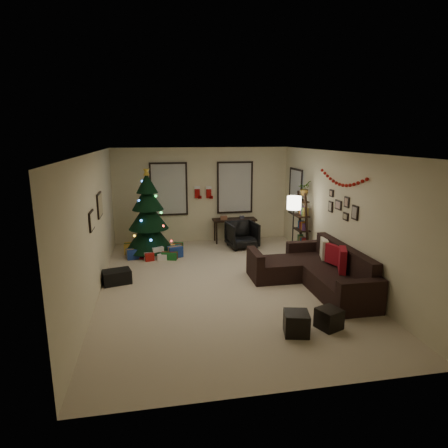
{
  "coord_description": "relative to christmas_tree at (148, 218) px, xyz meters",
  "views": [
    {
      "loc": [
        -1.37,
        -7.33,
        3.01
      ],
      "look_at": [
        0.1,
        0.6,
        1.15
      ],
      "focal_mm": 30.68,
      "sensor_mm": 36.0,
      "label": 1
    }
  ],
  "objects": [
    {
      "name": "floor",
      "position": [
        1.53,
        -2.45,
        -0.95
      ],
      "size": [
        7.0,
        7.0,
        0.0
      ],
      "primitive_type": "plane",
      "color": "beige",
      "rests_on": "ground"
    },
    {
      "name": "ceiling",
      "position": [
        1.53,
        -2.45,
        1.75
      ],
      "size": [
        7.0,
        7.0,
        0.0
      ],
      "primitive_type": "plane",
      "rotation": [
        3.14,
        0.0,
        0.0
      ],
      "color": "white",
      "rests_on": "floor"
    },
    {
      "name": "wall_back",
      "position": [
        1.53,
        1.05,
        0.4
      ],
      "size": [
        5.0,
        0.0,
        5.0
      ],
      "primitive_type": "plane",
      "rotation": [
        1.57,
        0.0,
        0.0
      ],
      "color": "beige",
      "rests_on": "floor"
    },
    {
      "name": "wall_front",
      "position": [
        1.53,
        -5.95,
        0.4
      ],
      "size": [
        5.0,
        0.0,
        5.0
      ],
      "primitive_type": "plane",
      "rotation": [
        -1.57,
        0.0,
        0.0
      ],
      "color": "beige",
      "rests_on": "floor"
    },
    {
      "name": "wall_left",
      "position": [
        -0.97,
        -2.45,
        0.4
      ],
      "size": [
        0.0,
        7.0,
        7.0
      ],
      "primitive_type": "plane",
      "rotation": [
        1.57,
        0.0,
        1.57
      ],
      "color": "beige",
      "rests_on": "floor"
    },
    {
      "name": "wall_right",
      "position": [
        4.03,
        -2.45,
        0.4
      ],
      "size": [
        0.0,
        7.0,
        7.0
      ],
      "primitive_type": "plane",
      "rotation": [
        1.57,
        0.0,
        -1.57
      ],
      "color": "beige",
      "rests_on": "floor"
    },
    {
      "name": "window_back_left",
      "position": [
        0.58,
        1.02,
        0.6
      ],
      "size": [
        1.05,
        0.06,
        1.5
      ],
      "color": "#728CB2",
      "rests_on": "wall_back"
    },
    {
      "name": "window_back_right",
      "position": [
        2.48,
        1.02,
        0.6
      ],
      "size": [
        1.05,
        0.06,
        1.5
      ],
      "color": "#728CB2",
      "rests_on": "wall_back"
    },
    {
      "name": "window_right_wall",
      "position": [
        4.0,
        0.1,
        0.55
      ],
      "size": [
        0.06,
        0.9,
        1.3
      ],
      "color": "#728CB2",
      "rests_on": "wall_right"
    },
    {
      "name": "christmas_tree",
      "position": [
        0.0,
        0.0,
        0.0
      ],
      "size": [
        1.23,
        1.23,
        2.29
      ],
      "rotation": [
        0.0,
        0.0,
        -0.13
      ],
      "color": "black",
      "rests_on": "floor"
    },
    {
      "name": "presents",
      "position": [
        0.23,
        -0.28,
        -0.83
      ],
      "size": [
        1.5,
        1.02,
        0.3
      ],
      "rotation": [
        0.0,
        0.0,
        -0.42
      ],
      "color": "gold",
      "rests_on": "floor"
    },
    {
      "name": "sofa",
      "position": [
        3.38,
        -2.82,
        -0.67
      ],
      "size": [
        1.85,
        2.69,
        0.86
      ],
      "color": "black",
      "rests_on": "floor"
    },
    {
      "name": "pillow_red_a",
      "position": [
        3.74,
        -3.19,
        -0.31
      ],
      "size": [
        0.3,
        0.48,
        0.47
      ],
      "primitive_type": "cube",
      "rotation": [
        0.0,
        0.0,
        -0.41
      ],
      "color": "maroon",
      "rests_on": "sofa"
    },
    {
      "name": "pillow_red_b",
      "position": [
        3.74,
        -2.82,
        -0.31
      ],
      "size": [
        0.23,
        0.41,
        0.4
      ],
      "primitive_type": "cube",
      "rotation": [
        0.0,
        0.0,
        0.34
      ],
      "color": "maroon",
      "rests_on": "sofa"
    },
    {
      "name": "pillow_cream",
      "position": [
        3.74,
        -2.36,
        -0.32
      ],
      "size": [
        0.24,
        0.44,
        0.43
      ],
      "primitive_type": "cube",
      "rotation": [
        0.0,
        0.0,
        -0.31
      ],
      "color": "beige",
      "rests_on": "sofa"
    },
    {
      "name": "ottoman_near",
      "position": [
        2.25,
        -4.65,
        -0.77
      ],
      "size": [
        0.45,
        0.45,
        0.36
      ],
      "primitive_type": "cube",
      "rotation": [
        0.0,
        0.0,
        -0.23
      ],
      "color": "black",
      "rests_on": "floor"
    },
    {
      "name": "ottoman_far",
      "position": [
        2.84,
        -4.56,
        -0.79
      ],
      "size": [
        0.45,
        0.45,
        0.33
      ],
      "primitive_type": "cube",
      "rotation": [
        0.0,
        0.0,
        0.38
      ],
      "color": "black",
      "rests_on": "floor"
    },
    {
      "name": "desk",
      "position": [
        2.42,
        0.77,
        -0.35
      ],
      "size": [
        1.25,
        0.45,
        0.67
      ],
      "color": "black",
      "rests_on": "floor"
    },
    {
      "name": "desk_chair",
      "position": [
        2.5,
        0.12,
        -0.59
      ],
      "size": [
        0.79,
        0.75,
        0.72
      ],
      "primitive_type": "imported",
      "rotation": [
        0.0,
        0.0,
        0.14
      ],
      "color": "black",
      "rests_on": "floor"
    },
    {
      "name": "bookshelf",
      "position": [
        3.83,
        -0.88,
        -0.15
      ],
      "size": [
        0.3,
        0.49,
        1.66
      ],
      "color": "black",
      "rests_on": "floor"
    },
    {
      "name": "potted_plant",
      "position": [
        3.83,
        -0.88,
        0.85
      ],
      "size": [
        0.55,
        0.56,
        0.47
      ],
      "primitive_type": "imported",
      "rotation": [
        0.0,
        0.0,
        0.91
      ],
      "color": "#4C4C4C",
      "rests_on": "bookshelf"
    },
    {
      "name": "floor_lamp",
      "position": [
        3.48,
        -1.14,
        0.38
      ],
      "size": [
        0.34,
        0.34,
        1.59
      ],
      "rotation": [
        0.0,
        0.0,
        0.42
      ],
      "color": "black",
      "rests_on": "floor"
    },
    {
      "name": "art_map",
      "position": [
        -0.95,
        -1.65,
        0.67
      ],
      "size": [
        0.04,
        0.6,
        0.5
      ],
      "color": "black",
      "rests_on": "wall_left"
    },
    {
      "name": "art_abstract",
      "position": [
        -0.95,
        -2.8,
        0.59
      ],
      "size": [
        0.04,
        0.45,
        0.35
      ],
      "color": "black",
      "rests_on": "wall_left"
    },
    {
      "name": "gallery",
      "position": [
        4.01,
        -2.52,
        0.62
      ],
      "size": [
        0.03,
        1.25,
        0.54
      ],
      "color": "black",
      "rests_on": "wall_right"
    },
    {
      "name": "garland",
      "position": [
        3.98,
        -2.47,
        1.19
      ],
      "size": [
        0.08,
        1.9,
        0.3
      ],
      "primitive_type": null,
      "color": "#A5140C",
      "rests_on": "wall_right"
    },
    {
      "name": "stocking_left",
      "position": [
        1.39,
        0.99,
        0.5
      ],
      "size": [
        0.2,
        0.05,
        0.36
      ],
      "color": "#990F0C",
      "rests_on": "wall_back"
    },
    {
      "name": "stocking_right",
      "position": [
        1.72,
        0.99,
        0.49
      ],
      "size": [
        0.2,
        0.05,
        0.36
      ],
      "color": "#990F0C",
      "rests_on": "wall_back"
    },
    {
      "name": "storage_bin",
      "position": [
        -0.67,
        -1.97,
        -0.81
      ],
      "size": [
        0.64,
        0.51,
        0.28
      ],
      "primitive_type": "cube",
      "rotation": [
        0.0,
        0.0,
        0.25
      ],
      "color": "black",
      "rests_on": "floor"
    }
  ]
}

